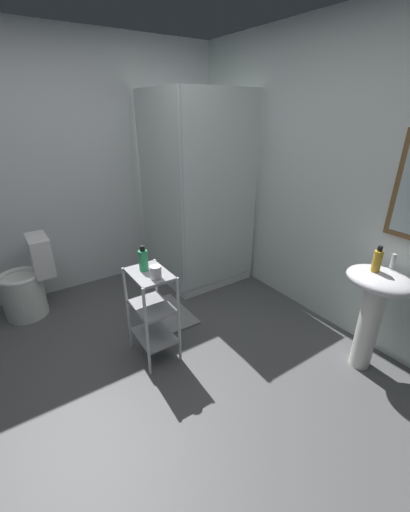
{
  "coord_description": "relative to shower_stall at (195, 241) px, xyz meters",
  "views": [
    {
      "loc": [
        1.65,
        -0.57,
        1.82
      ],
      "look_at": [
        -0.25,
        0.71,
        0.77
      ],
      "focal_mm": 22.68,
      "sensor_mm": 36.0,
      "label": 1
    }
  ],
  "objects": [
    {
      "name": "sink_faucet",
      "position": [
        1.91,
        0.42,
        0.4
      ],
      "size": [
        0.03,
        0.03,
        0.1
      ],
      "primitive_type": "cylinder",
      "color": "silver",
      "rests_on": "pedestal_sink"
    },
    {
      "name": "wall_back",
      "position": [
        1.22,
        0.63,
        0.79
      ],
      "size": [
        4.2,
        0.14,
        2.5
      ],
      "color": "silver",
      "rests_on": "ground_plane"
    },
    {
      "name": "toilet",
      "position": [
        -0.27,
        -1.69,
        -0.15
      ],
      "size": [
        0.37,
        0.49,
        0.76
      ],
      "color": "white",
      "rests_on": "ground_plane"
    },
    {
      "name": "bath_mat",
      "position": [
        0.48,
        -0.64,
        -0.45
      ],
      "size": [
        0.6,
        0.4,
        0.02
      ],
      "primitive_type": "cube",
      "color": "gray",
      "rests_on": "ground_plane"
    },
    {
      "name": "rinse_cup",
      "position": [
        1.02,
        -0.96,
        0.32
      ],
      "size": [
        0.08,
        0.08,
        0.09
      ],
      "primitive_type": "cylinder",
      "color": "silver",
      "rests_on": "storage_cart"
    },
    {
      "name": "shower_stall",
      "position": [
        0.0,
        0.0,
        0.0
      ],
      "size": [
        0.92,
        0.92,
        2.0
      ],
      "color": "white",
      "rests_on": "ground_plane"
    },
    {
      "name": "hand_soap_bottle",
      "position": [
        1.88,
        0.27,
        0.43
      ],
      "size": [
        0.06,
        0.06,
        0.18
      ],
      "color": "gold",
      "rests_on": "pedestal_sink"
    },
    {
      "name": "pedestal_sink",
      "position": [
        1.91,
        0.3,
        0.12
      ],
      "size": [
        0.46,
        0.37,
        0.81
      ],
      "color": "white",
      "rests_on": "ground_plane"
    },
    {
      "name": "storage_cart",
      "position": [
        0.92,
        -0.96,
        -0.03
      ],
      "size": [
        0.38,
        0.28,
        0.74
      ],
      "color": "silver",
      "rests_on": "ground_plane"
    },
    {
      "name": "body_wash_bottle_green",
      "position": [
        0.86,
        -0.98,
        0.36
      ],
      "size": [
        0.07,
        0.07,
        0.19
      ],
      "color": "#2E9D5F",
      "rests_on": "storage_cart"
    },
    {
      "name": "ground_plane",
      "position": [
        1.21,
        -1.22,
        -0.47
      ],
      "size": [
        4.2,
        4.2,
        0.02
      ],
      "primitive_type": "cube",
      "color": "#515254"
    },
    {
      "name": "wall_left",
      "position": [
        -0.64,
        -1.22,
        0.79
      ],
      "size": [
        0.1,
        4.2,
        2.5
      ],
      "primitive_type": "cube",
      "color": "silver",
      "rests_on": "ground_plane"
    }
  ]
}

